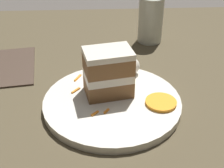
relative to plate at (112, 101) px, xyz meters
The scene contains 9 objects.
ground_plane 0.05m from the plate, behind, with size 6.00×6.00×0.00m, color #4C4742.
dining_table 0.04m from the plate, behind, with size 1.39×1.16×0.03m, color #4C422D.
plate is the anchor object (origin of this frame).
cake_slice 0.06m from the plate, 72.38° to the right, with size 0.10×0.08×0.10m.
cream_dollop 0.11m from the plate, 114.77° to the right, with size 0.05×0.04×0.04m, color silver.
orange_garnish 0.10m from the plate, 165.99° to the left, with size 0.06×0.06×0.01m, color orange.
carrot_shreds_scatter 0.06m from the plate, 17.58° to the right, with size 0.08×0.15×0.00m.
drinking_glass 0.33m from the plate, 112.04° to the right, with size 0.07×0.07×0.13m.
menu_card 0.30m from the plate, 33.81° to the right, with size 0.13×0.19×0.00m, color #423328.
Camera 1 is at (0.06, 0.50, 0.40)m, focal length 50.00 mm.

